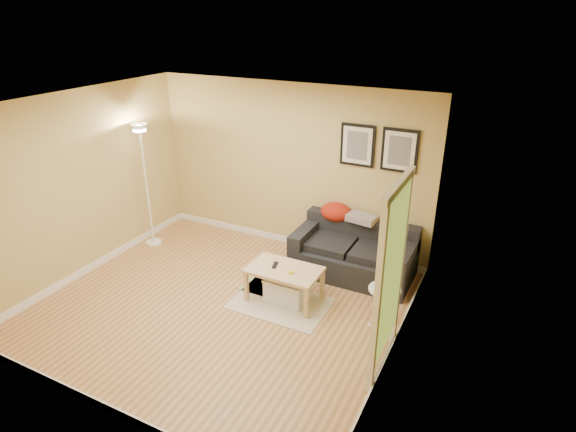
{
  "coord_description": "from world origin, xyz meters",
  "views": [
    {
      "loc": [
        3.12,
        -4.26,
        3.6
      ],
      "look_at": [
        0.55,
        0.85,
        1.05
      ],
      "focal_mm": 29.58,
      "sensor_mm": 36.0,
      "label": 1
    }
  ],
  "objects_px": {
    "coffee_table": "(284,284)",
    "storage_bin": "(287,289)",
    "sofa": "(354,251)",
    "book_stack": "(385,286)",
    "side_table": "(383,309)",
    "floor_lamp": "(147,190)"
  },
  "relations": [
    {
      "from": "sofa",
      "to": "floor_lamp",
      "type": "height_order",
      "value": "floor_lamp"
    },
    {
      "from": "book_stack",
      "to": "storage_bin",
      "type": "bearing_deg",
      "value": 173.25
    },
    {
      "from": "coffee_table",
      "to": "storage_bin",
      "type": "xyz_separation_m",
      "value": [
        0.04,
        -0.0,
        -0.07
      ]
    },
    {
      "from": "storage_bin",
      "to": "side_table",
      "type": "xyz_separation_m",
      "value": [
        1.3,
        -0.05,
        0.12
      ]
    },
    {
      "from": "coffee_table",
      "to": "book_stack",
      "type": "relative_size",
      "value": 4.13
    },
    {
      "from": "storage_bin",
      "to": "coffee_table",
      "type": "bearing_deg",
      "value": 179.64
    },
    {
      "from": "coffee_table",
      "to": "side_table",
      "type": "height_order",
      "value": "side_table"
    },
    {
      "from": "storage_bin",
      "to": "sofa",
      "type": "bearing_deg",
      "value": 62.57
    },
    {
      "from": "sofa",
      "to": "coffee_table",
      "type": "bearing_deg",
      "value": -119.13
    },
    {
      "from": "storage_bin",
      "to": "book_stack",
      "type": "height_order",
      "value": "book_stack"
    },
    {
      "from": "coffee_table",
      "to": "floor_lamp",
      "type": "distance_m",
      "value": 2.82
    },
    {
      "from": "side_table",
      "to": "sofa",
      "type": "bearing_deg",
      "value": 124.79
    },
    {
      "from": "book_stack",
      "to": "floor_lamp",
      "type": "bearing_deg",
      "value": 167.88
    },
    {
      "from": "side_table",
      "to": "storage_bin",
      "type": "bearing_deg",
      "value": 178.0
    },
    {
      "from": "floor_lamp",
      "to": "sofa",
      "type": "bearing_deg",
      "value": 9.65
    },
    {
      "from": "coffee_table",
      "to": "storage_bin",
      "type": "relative_size",
      "value": 1.74
    },
    {
      "from": "sofa",
      "to": "floor_lamp",
      "type": "bearing_deg",
      "value": -170.35
    },
    {
      "from": "coffee_table",
      "to": "storage_bin",
      "type": "height_order",
      "value": "coffee_table"
    },
    {
      "from": "sofa",
      "to": "coffee_table",
      "type": "height_order",
      "value": "sofa"
    },
    {
      "from": "book_stack",
      "to": "floor_lamp",
      "type": "distance_m",
      "value": 4.08
    },
    {
      "from": "storage_bin",
      "to": "side_table",
      "type": "height_order",
      "value": "side_table"
    },
    {
      "from": "side_table",
      "to": "book_stack",
      "type": "relative_size",
      "value": 2.55
    }
  ]
}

